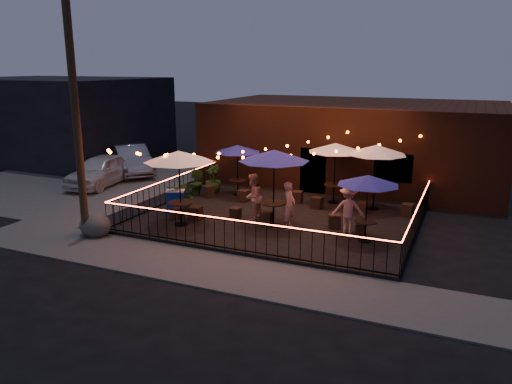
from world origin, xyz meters
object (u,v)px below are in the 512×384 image
(cafe_table_0, at_px, (179,157))
(cafe_table_1, at_px, (237,149))
(boulder, at_px, (95,225))
(cafe_table_4, at_px, (368,181))
(cafe_table_3, at_px, (336,148))
(cafe_table_5, at_px, (376,151))
(cooler, at_px, (176,201))
(utility_pole, at_px, (76,122))
(cafe_table_2, at_px, (274,157))

(cafe_table_0, bearing_deg, cafe_table_1, 89.66)
(cafe_table_1, xyz_separation_m, boulder, (-2.31, -6.61, -1.81))
(cafe_table_4, bearing_deg, cafe_table_3, 117.60)
(cafe_table_5, relative_size, cooler, 2.96)
(cafe_table_3, bearing_deg, utility_pole, -132.21)
(cafe_table_2, xyz_separation_m, cafe_table_5, (2.90, 3.60, -0.15))
(cafe_table_3, bearing_deg, boulder, -132.87)
(cafe_table_0, height_order, cafe_table_4, cafe_table_0)
(cafe_table_0, relative_size, cafe_table_3, 1.17)
(boulder, bearing_deg, cafe_table_1, 70.69)
(cafe_table_1, relative_size, cafe_table_3, 0.89)
(cafe_table_0, xyz_separation_m, cafe_table_1, (0.03, 4.69, -0.43))
(cafe_table_3, relative_size, cafe_table_4, 1.03)
(cooler, bearing_deg, utility_pole, -136.07)
(cafe_table_0, relative_size, cafe_table_2, 0.93)
(cafe_table_4, xyz_separation_m, cooler, (-7.51, 0.30, -1.58))
(cafe_table_4, bearing_deg, cafe_table_5, 97.07)
(cafe_table_3, xyz_separation_m, boulder, (-6.58, -7.08, -2.07))
(cafe_table_0, xyz_separation_m, boulder, (-2.29, -1.91, -2.24))
(cafe_table_3, bearing_deg, cafe_table_5, -10.60)
(cafe_table_1, bearing_deg, cafe_table_3, 6.39)
(cafe_table_1, bearing_deg, cafe_table_2, -48.05)
(utility_pole, bearing_deg, cafe_table_1, 70.51)
(cooler, bearing_deg, cafe_table_1, 49.44)
(cafe_table_0, relative_size, cafe_table_5, 1.10)
(boulder, bearing_deg, cafe_table_5, 39.14)
(cafe_table_1, height_order, cafe_table_3, cafe_table_3)
(cafe_table_2, height_order, cafe_table_3, cafe_table_2)
(utility_pole, bearing_deg, cooler, 67.80)
(cooler, bearing_deg, cafe_table_0, -74.69)
(cafe_table_1, relative_size, cafe_table_2, 0.70)
(cafe_table_2, relative_size, boulder, 3.16)
(utility_pole, bearing_deg, boulder, 66.65)
(cafe_table_0, bearing_deg, utility_pole, -137.36)
(cafe_table_2, relative_size, cafe_table_5, 1.19)
(utility_pole, bearing_deg, cafe_table_2, 32.13)
(utility_pole, relative_size, cooler, 8.75)
(utility_pole, height_order, cooler, utility_pole)
(cafe_table_3, height_order, cafe_table_5, cafe_table_5)
(cafe_table_1, xyz_separation_m, cooler, (-1.04, -3.45, -1.60))
(utility_pole, xyz_separation_m, cooler, (1.42, 3.47, -3.39))
(cafe_table_1, height_order, cafe_table_5, cafe_table_5)
(cooler, distance_m, boulder, 3.41)
(utility_pole, xyz_separation_m, cafe_table_3, (6.71, 7.40, -1.53))
(cafe_table_5, height_order, boulder, cafe_table_5)
(cafe_table_3, bearing_deg, cafe_table_4, -62.40)
(cafe_table_1, bearing_deg, cafe_table_0, -90.34)
(cafe_table_0, bearing_deg, cafe_table_2, 21.83)
(cafe_table_2, distance_m, cooler, 4.62)
(cafe_table_0, bearing_deg, boulder, -140.06)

